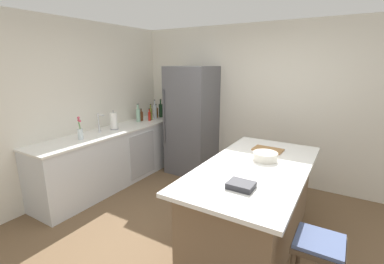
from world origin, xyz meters
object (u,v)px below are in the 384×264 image
at_px(kitchen_island, 253,204).
at_px(bar_stool, 318,254).
at_px(paper_towel_roll, 114,121).
at_px(olive_oil_bottle, 151,113).
at_px(whiskey_bottle, 156,112).
at_px(cutting_board, 268,150).
at_px(sink_faucet, 99,122).
at_px(mixing_bowl, 265,156).
at_px(wine_bottle, 161,110).
at_px(soda_bottle, 155,111).
at_px(flower_vase, 80,132).
at_px(cookbook_stack, 241,185).
at_px(hot_sauce_bottle, 149,116).
at_px(gin_bottle, 138,115).
at_px(refrigerator, 192,121).
at_px(syrup_bottle, 141,116).

bearing_deg(kitchen_island, bar_stool, -42.24).
height_order(paper_towel_roll, olive_oil_bottle, paper_towel_roll).
distance_m(kitchen_island, whiskey_bottle, 2.98).
bearing_deg(olive_oil_bottle, cutting_board, -16.00).
distance_m(sink_faucet, mixing_bowl, 2.58).
relative_size(sink_faucet, wine_bottle, 0.83).
distance_m(soda_bottle, cutting_board, 2.57).
bearing_deg(flower_vase, sink_faucet, 102.24).
xyz_separation_m(wine_bottle, cookbook_stack, (2.53, -2.16, -0.12)).
relative_size(mixing_bowl, cutting_board, 0.74).
bearing_deg(kitchen_island, sink_faucet, 177.68).
distance_m(kitchen_island, sink_faucet, 2.61).
bearing_deg(hot_sauce_bottle, kitchen_island, -25.96).
relative_size(soda_bottle, gin_bottle, 1.11).
distance_m(paper_towel_roll, hot_sauce_bottle, 0.83).
distance_m(refrigerator, cutting_board, 1.82).
bearing_deg(cookbook_stack, paper_towel_roll, 159.80).
height_order(whiskey_bottle, olive_oil_bottle, olive_oil_bottle).
bearing_deg(paper_towel_roll, cutting_board, 5.10).
bearing_deg(cookbook_stack, syrup_bottle, 147.32).
relative_size(flower_vase, mixing_bowl, 1.24).
bearing_deg(sink_faucet, bar_stool, -13.03).
relative_size(flower_vase, cookbook_stack, 1.46).
bearing_deg(wine_bottle, refrigerator, -10.87).
bearing_deg(hot_sauce_bottle, bar_stool, -30.21).
relative_size(syrup_bottle, cutting_board, 0.63).
distance_m(soda_bottle, cookbook_stack, 3.21).
xyz_separation_m(soda_bottle, hot_sauce_bottle, (0.03, -0.21, -0.05)).
bearing_deg(whiskey_bottle, syrup_bottle, -97.12).
bearing_deg(gin_bottle, soda_bottle, 77.23).
relative_size(soda_bottle, syrup_bottle, 1.61).
bearing_deg(olive_oil_bottle, mixing_bowl, -23.13).
bearing_deg(bar_stool, mixing_bowl, 128.32).
height_order(wine_bottle, hot_sauce_bottle, wine_bottle).
xyz_separation_m(olive_oil_bottle, syrup_bottle, (-0.08, -0.18, -0.03)).
relative_size(refrigerator, hot_sauce_bottle, 8.43).
height_order(soda_bottle, mixing_bowl, soda_bottle).
distance_m(refrigerator, hot_sauce_bottle, 0.83).
distance_m(flower_vase, syrup_bottle, 1.42).
bearing_deg(syrup_bottle, kitchen_island, -23.30).
distance_m(paper_towel_roll, gin_bottle, 0.65).
bearing_deg(whiskey_bottle, gin_bottle, -94.84).
bearing_deg(bar_stool, hot_sauce_bottle, 149.79).
bearing_deg(flower_vase, refrigerator, 65.39).
bearing_deg(paper_towel_roll, cookbook_stack, -20.20).
xyz_separation_m(bar_stool, syrup_bottle, (-3.28, 1.75, 0.44)).
bearing_deg(sink_faucet, olive_oil_bottle, 87.68).
distance_m(paper_towel_roll, soda_bottle, 1.03).
distance_m(paper_towel_roll, wine_bottle, 1.22).
height_order(bar_stool, gin_bottle, gin_bottle).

